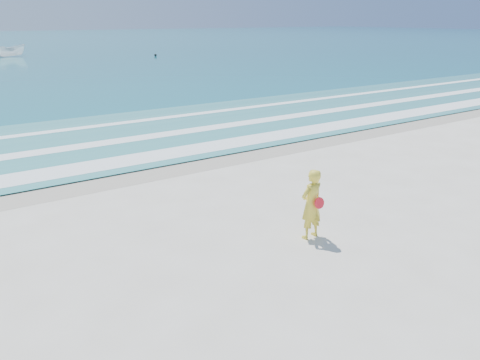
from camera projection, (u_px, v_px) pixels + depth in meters
ground at (346, 288)px, 8.94m from camera, size 400.00×400.00×0.00m
wet_sand at (154, 169)px, 16.02m from camera, size 400.00×2.40×0.00m
shallow at (106, 138)px, 19.94m from camera, size 400.00×10.00×0.01m
foam_near at (140, 158)px, 17.03m from camera, size 400.00×1.40×0.01m
foam_mid at (113, 142)px, 19.31m from camera, size 400.00×0.90×0.01m
foam_far at (89, 127)px, 21.90m from camera, size 400.00×0.60×0.01m
boat at (10, 51)px, 60.99m from camera, size 4.16×2.15×1.53m
buoy at (155, 55)px, 61.81m from camera, size 0.34×0.34×0.34m
woman at (311, 204)px, 10.76m from camera, size 0.65×0.46×1.68m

